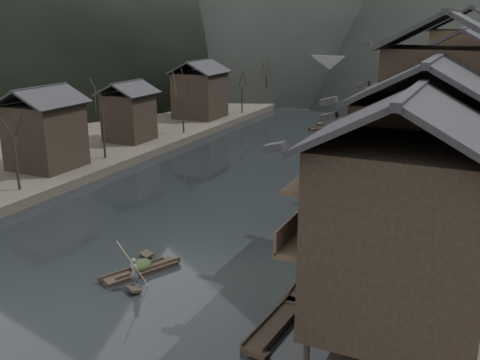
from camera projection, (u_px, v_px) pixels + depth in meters
The scene contains 12 objects.
water at pixel (163, 246), 38.49m from camera, with size 300.00×300.00×0.00m, color black.
left_bank at pixel (117, 115), 87.20m from camera, with size 40.00×200.00×1.20m, color #2D2823.
stilt_houses at pixel (455, 101), 45.31m from camera, with size 9.00×67.60×17.00m.
left_houses at pixel (108, 108), 62.61m from camera, with size 8.10×53.20×8.73m.
bare_trees at pixel (162, 97), 66.39m from camera, with size 3.70×73.38×7.40m.
moored_sampans at pixel (371, 203), 46.80m from camera, with size 2.36×50.22×0.47m.
midriver_boats at pixel (342, 122), 83.12m from camera, with size 6.67×38.13×0.45m.
stone_bridge at pixel (375, 77), 99.32m from camera, with size 40.00×6.00×9.00m.
hero_sampan at pixel (141, 271), 34.26m from camera, with size 3.24×5.41×0.44m.
cargo_heap at pixel (141, 260), 34.33m from camera, with size 1.22×1.60×0.73m, color black.
boatman at pixel (134, 268), 32.07m from camera, with size 0.66×0.43×1.80m, color #4E4E50.
bamboo_pole at pixel (134, 222), 31.12m from camera, with size 0.06×0.06×4.70m, color #8C7A51.
Camera 1 is at (20.10, -29.71, 15.74)m, focal length 40.00 mm.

